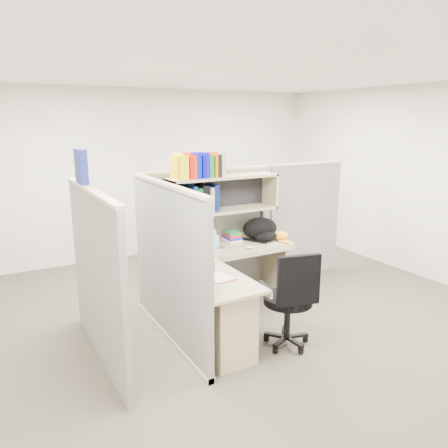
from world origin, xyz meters
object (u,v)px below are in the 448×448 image
desk (226,301)px  backpack (263,229)px  laptop (211,241)px  snack_canister (209,267)px  task_chair (289,314)px

desk → backpack: backpack is taller
desk → laptop: bearing=72.8°
desk → backpack: 1.38m
laptop → snack_canister: size_ratio=2.59×
desk → task_chair: size_ratio=1.72×
laptop → task_chair: bearing=-86.3°
desk → snack_canister: 0.39m
backpack → task_chair: size_ratio=0.47×
desk → laptop: (0.25, 0.80, 0.40)m
snack_canister → task_chair: 0.91m
snack_canister → task_chair: size_ratio=0.11×
backpack → task_chair: (-0.53, -1.27, -0.51)m
laptop → snack_canister: (-0.39, -0.70, -0.05)m
laptop → backpack: 0.76m
laptop → task_chair: task_chair is taller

